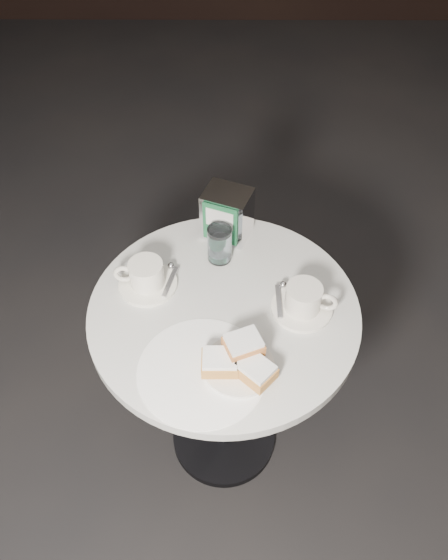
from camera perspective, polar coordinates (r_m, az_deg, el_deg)
ground at (r=2.04m, az=-0.00°, el=-16.17°), size 7.00×7.00×0.00m
cafe_table at (r=1.56m, az=-0.00°, el=-7.48°), size 0.70×0.70×0.74m
sugar_spill at (r=1.29m, az=-2.30°, el=-9.44°), size 0.40×0.40×0.00m
beignet_plate at (r=1.27m, az=1.60°, el=-8.50°), size 0.21×0.21×0.08m
coffee_cup_left at (r=1.44m, az=-8.13°, el=0.38°), size 0.17×0.16×0.08m
coffee_cup_right at (r=1.39m, az=8.32°, el=-2.13°), size 0.19×0.19×0.08m
water_glass_left at (r=1.48m, az=-0.47°, el=3.74°), size 0.09×0.09×0.11m
water_glass_right at (r=1.54m, az=0.53°, el=5.62°), size 0.07×0.07×0.10m
napkin_dispenser at (r=1.54m, az=0.32°, el=6.92°), size 0.15×0.14×0.15m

